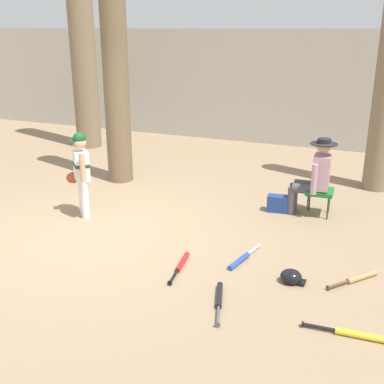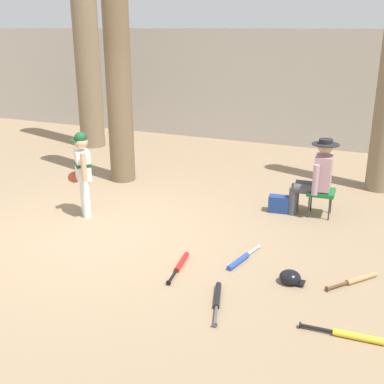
% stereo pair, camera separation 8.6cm
% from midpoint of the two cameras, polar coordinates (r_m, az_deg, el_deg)
% --- Properties ---
extents(ground_plane, '(60.00, 60.00, 0.00)m').
position_cam_midpoint_polar(ground_plane, '(6.82, -11.60, -5.02)').
color(ground_plane, '#937A5B').
extents(concrete_back_wall, '(18.00, 0.36, 2.72)m').
position_cam_midpoint_polar(concrete_back_wall, '(12.19, 5.62, 12.52)').
color(concrete_back_wall, '#ADA89E').
rests_on(concrete_back_wall, ground).
extents(tree_near_player, '(0.61, 0.61, 5.09)m').
position_cam_midpoint_polar(tree_near_player, '(8.75, -9.52, 15.67)').
color(tree_near_player, brown).
rests_on(tree_near_player, ground).
extents(young_ballplayer, '(0.56, 0.45, 1.31)m').
position_cam_midpoint_polar(young_ballplayer, '(7.30, -13.49, 2.67)').
color(young_ballplayer, white).
rests_on(young_ballplayer, ground).
extents(folding_stool, '(0.42, 0.42, 0.41)m').
position_cam_midpoint_polar(folding_stool, '(7.49, 14.71, -0.05)').
color(folding_stool, '#196B2D').
rests_on(folding_stool, ground).
extents(seated_spectator, '(0.67, 0.53, 1.20)m').
position_cam_midpoint_polar(seated_spectator, '(7.42, 14.13, 2.05)').
color(seated_spectator, '#47474C').
rests_on(seated_spectator, ground).
extents(handbag_beside_stool, '(0.36, 0.22, 0.26)m').
position_cam_midpoint_polar(handbag_beside_stool, '(7.57, 9.98, -1.38)').
color(handbag_beside_stool, navy).
rests_on(handbag_beside_stool, ground).
extents(tree_far_left, '(0.98, 0.98, 5.98)m').
position_cam_midpoint_polar(tree_far_left, '(11.62, -13.25, 17.38)').
color(tree_far_left, '#7F6B51').
rests_on(tree_far_left, ground).
extents(bat_wood_tan, '(0.52, 0.62, 0.07)m').
position_cam_midpoint_polar(bat_wood_tan, '(5.84, 18.87, -9.72)').
color(bat_wood_tan, tan).
rests_on(bat_wood_tan, ground).
extents(bat_yellow_trainer, '(0.78, 0.11, 0.07)m').
position_cam_midpoint_polar(bat_yellow_trainer, '(4.87, 18.30, -15.83)').
color(bat_yellow_trainer, yellow).
rests_on(bat_yellow_trainer, ground).
extents(bat_blue_youth, '(0.21, 0.75, 0.07)m').
position_cam_midpoint_polar(bat_blue_youth, '(5.97, 5.52, -8.02)').
color(bat_blue_youth, '#2347AD').
rests_on(bat_blue_youth, ground).
extents(bat_black_composite, '(0.30, 0.75, 0.07)m').
position_cam_midpoint_polar(bat_black_composite, '(5.17, 2.78, -12.59)').
color(bat_black_composite, black).
rests_on(bat_black_composite, ground).
extents(bat_red_barrel, '(0.17, 0.75, 0.07)m').
position_cam_midpoint_polar(bat_red_barrel, '(5.83, -1.75, -8.65)').
color(bat_red_barrel, red).
rests_on(bat_red_barrel, ground).
extents(batting_helmet_black, '(0.29, 0.22, 0.17)m').
position_cam_midpoint_polar(batting_helmet_black, '(5.58, 11.37, -9.92)').
color(batting_helmet_black, black).
rests_on(batting_helmet_black, ground).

